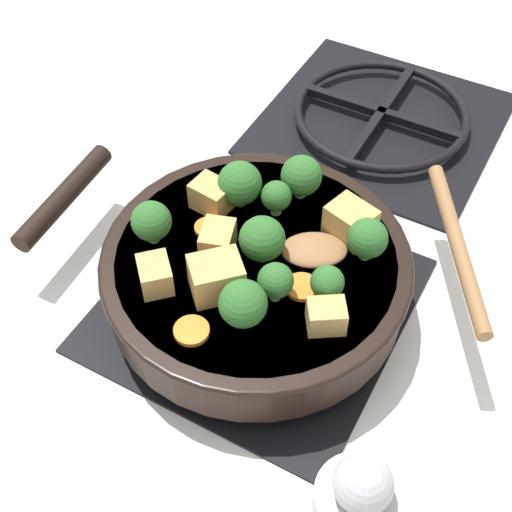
% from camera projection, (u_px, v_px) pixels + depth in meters
% --- Properties ---
extents(ground_plane, '(2.40, 2.40, 0.00)m').
position_uv_depth(ground_plane, '(256.00, 305.00, 0.79)').
color(ground_plane, white).
extents(front_burner_grate, '(0.31, 0.31, 0.03)m').
position_uv_depth(front_burner_grate, '(256.00, 299.00, 0.78)').
color(front_burner_grate, black).
rests_on(front_burner_grate, ground_plane).
extents(rear_burner_grate, '(0.31, 0.31, 0.03)m').
position_uv_depth(rear_burner_grate, '(381.00, 118.00, 0.99)').
color(rear_burner_grate, black).
rests_on(rear_burner_grate, ground_plane).
extents(skillet_pan, '(0.42, 0.32, 0.06)m').
position_uv_depth(skillet_pan, '(254.00, 271.00, 0.74)').
color(skillet_pan, black).
rests_on(skillet_pan, front_burner_grate).
extents(wooden_spoon, '(0.23, 0.21, 0.02)m').
position_uv_depth(wooden_spoon, '(394.00, 247.00, 0.72)').
color(wooden_spoon, olive).
rests_on(wooden_spoon, skillet_pan).
extents(tofu_cube_center_large, '(0.05, 0.05, 0.04)m').
position_uv_depth(tofu_cube_center_large, '(350.00, 222.00, 0.73)').
color(tofu_cube_center_large, tan).
rests_on(tofu_cube_center_large, skillet_pan).
extents(tofu_cube_near_handle, '(0.04, 0.04, 0.03)m').
position_uv_depth(tofu_cube_near_handle, '(212.00, 196.00, 0.76)').
color(tofu_cube_near_handle, tan).
rests_on(tofu_cube_near_handle, skillet_pan).
extents(tofu_cube_east_chunk, '(0.04, 0.05, 0.03)m').
position_uv_depth(tofu_cube_east_chunk, '(218.00, 240.00, 0.72)').
color(tofu_cube_east_chunk, tan).
rests_on(tofu_cube_east_chunk, skillet_pan).
extents(tofu_cube_west_chunk, '(0.06, 0.06, 0.04)m').
position_uv_depth(tofu_cube_west_chunk, '(216.00, 277.00, 0.68)').
color(tofu_cube_west_chunk, tan).
rests_on(tofu_cube_west_chunk, skillet_pan).
extents(tofu_cube_back_piece, '(0.05, 0.05, 0.03)m').
position_uv_depth(tofu_cube_back_piece, '(155.00, 275.00, 0.69)').
color(tofu_cube_back_piece, tan).
rests_on(tofu_cube_back_piece, skillet_pan).
extents(tofu_cube_front_piece, '(0.05, 0.04, 0.03)m').
position_uv_depth(tofu_cube_front_piece, '(326.00, 316.00, 0.66)').
color(tofu_cube_front_piece, tan).
rests_on(tofu_cube_front_piece, skillet_pan).
extents(broccoli_floret_near_spoon, '(0.04, 0.04, 0.05)m').
position_uv_depth(broccoli_floret_near_spoon, '(367.00, 239.00, 0.70)').
color(broccoli_floret_near_spoon, '#709956').
rests_on(broccoli_floret_near_spoon, skillet_pan).
extents(broccoli_floret_center_top, '(0.05, 0.05, 0.05)m').
position_uv_depth(broccoli_floret_center_top, '(263.00, 238.00, 0.70)').
color(broccoli_floret_center_top, '#709956').
rests_on(broccoli_floret_center_top, skillet_pan).
extents(broccoli_floret_east_rim, '(0.03, 0.03, 0.04)m').
position_uv_depth(broccoli_floret_east_rim, '(327.00, 283.00, 0.67)').
color(broccoli_floret_east_rim, '#709956').
rests_on(broccoli_floret_east_rim, skillet_pan).
extents(broccoli_floret_west_rim, '(0.05, 0.05, 0.05)m').
position_uv_depth(broccoli_floret_west_rim, '(243.00, 304.00, 0.65)').
color(broccoli_floret_west_rim, '#709956').
rests_on(broccoli_floret_west_rim, skillet_pan).
extents(broccoli_floret_north_edge, '(0.05, 0.05, 0.05)m').
position_uv_depth(broccoli_floret_north_edge, '(240.00, 183.00, 0.75)').
color(broccoli_floret_north_edge, '#709956').
rests_on(broccoli_floret_north_edge, skillet_pan).
extents(broccoli_floret_south_cluster, '(0.04, 0.04, 0.05)m').
position_uv_depth(broccoli_floret_south_cluster, '(300.00, 175.00, 0.76)').
color(broccoli_floret_south_cluster, '#709956').
rests_on(broccoli_floret_south_cluster, skillet_pan).
extents(broccoli_floret_mid_floret, '(0.03, 0.03, 0.04)m').
position_uv_depth(broccoli_floret_mid_floret, '(276.00, 197.00, 0.75)').
color(broccoli_floret_mid_floret, '#709956').
rests_on(broccoli_floret_mid_floret, skillet_pan).
extents(broccoli_floret_small_inner, '(0.04, 0.04, 0.04)m').
position_uv_depth(broccoli_floret_small_inner, '(275.00, 281.00, 0.67)').
color(broccoli_floret_small_inner, '#709956').
rests_on(broccoli_floret_small_inner, skillet_pan).
extents(broccoli_floret_tall_stem, '(0.04, 0.04, 0.05)m').
position_uv_depth(broccoli_floret_tall_stem, '(151.00, 221.00, 0.72)').
color(broccoli_floret_tall_stem, '#709956').
rests_on(broccoli_floret_tall_stem, skillet_pan).
extents(carrot_slice_orange_thin, '(0.03, 0.03, 0.01)m').
position_uv_depth(carrot_slice_orange_thin, '(208.00, 228.00, 0.75)').
color(carrot_slice_orange_thin, orange).
rests_on(carrot_slice_orange_thin, skillet_pan).
extents(carrot_slice_near_center, '(0.03, 0.03, 0.01)m').
position_uv_depth(carrot_slice_near_center, '(192.00, 331.00, 0.66)').
color(carrot_slice_near_center, orange).
rests_on(carrot_slice_near_center, skillet_pan).
extents(carrot_slice_edge_slice, '(0.03, 0.03, 0.01)m').
position_uv_depth(carrot_slice_edge_slice, '(302.00, 287.00, 0.70)').
color(carrot_slice_edge_slice, orange).
rests_on(carrot_slice_edge_slice, skillet_pan).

